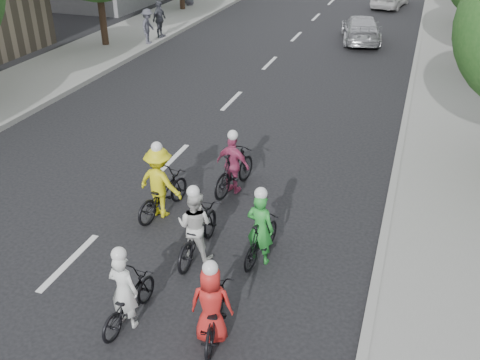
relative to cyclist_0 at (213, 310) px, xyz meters
The scene contains 14 objects.
ground 3.72m from the cyclist_0, 165.28° to the left, with size 120.00×120.00×0.00m, color black.
sidewalk_left 15.92m from the cyclist_0, 136.58° to the left, with size 4.00×80.00×0.15m, color gray.
curb_left 14.56m from the cyclist_0, 131.30° to the left, with size 0.18×80.00×0.18m, color #999993.
sidewalk_right 11.81m from the cyclist_0, 67.88° to the left, with size 4.00×80.00×0.15m, color gray.
curb_right 11.22m from the cyclist_0, 77.15° to the left, with size 0.18×80.00×0.18m, color #999993.
cyclist_0 is the anchor object (origin of this frame).
cyclist_1 5.01m from the cyclist_0, 105.33° to the left, with size 0.96×1.91×1.69m.
cyclist_2 1.55m from the cyclist_0, behind, with size 0.67×1.63×1.63m.
cyclist_3 2.33m from the cyclist_0, 86.65° to the left, with size 0.67×1.61×1.72m.
cyclist_4 2.34m from the cyclist_0, 119.62° to the left, with size 0.75×1.95×1.69m.
cyclist_5 4.15m from the cyclist_0, 128.05° to the left, with size 1.21×1.94×1.87m.
follow_car_lead 20.99m from the cyclist_0, 90.90° to the left, with size 1.78×4.39×1.27m, color #B4B5B9.
spectator_0 19.45m from the cyclist_0, 120.45° to the left, with size 1.05×0.60×1.62m, color #51515F.
spectator_1 20.53m from the cyclist_0, 118.70° to the left, with size 1.04×0.43×1.77m, color #50525D.
Camera 1 is at (6.17, -7.22, 6.77)m, focal length 40.00 mm.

